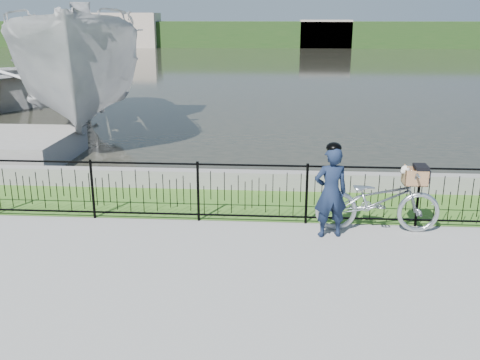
{
  "coord_description": "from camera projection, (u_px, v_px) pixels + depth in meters",
  "views": [
    {
      "loc": [
        0.42,
        -7.71,
        3.69
      ],
      "look_at": [
        -0.18,
        1.0,
        1.0
      ],
      "focal_mm": 40.0,
      "sensor_mm": 36.0,
      "label": 1
    }
  ],
  "objects": [
    {
      "name": "grass_strip",
      "position": [
        254.0,
        204.0,
        10.95
      ],
      "size": [
        60.0,
        2.0,
        0.01
      ],
      "primitive_type": "cube",
      "color": "#3F6C22",
      "rests_on": "ground"
    },
    {
      "name": "far_building_right",
      "position": [
        325.0,
        34.0,
        63.37
      ],
      "size": [
        6.0,
        3.0,
        3.2
      ],
      "primitive_type": "cube",
      "color": "#B9A795",
      "rests_on": "ground"
    },
    {
      "name": "ground",
      "position": [
        247.0,
        259.0,
        8.47
      ],
      "size": [
        120.0,
        120.0,
        0.0
      ],
      "primitive_type": "plane",
      "color": "gray",
      "rests_on": "ground"
    },
    {
      "name": "far_building_left",
      "position": [
        125.0,
        30.0,
        64.36
      ],
      "size": [
        8.0,
        4.0,
        4.0
      ],
      "primitive_type": "cube",
      "color": "#B9A795",
      "rests_on": "ground"
    },
    {
      "name": "far_treeline",
      "position": [
        275.0,
        34.0,
        65.22
      ],
      "size": [
        120.0,
        6.0,
        3.0
      ],
      "primitive_type": "cube",
      "color": "#254219",
      "rests_on": "ground"
    },
    {
      "name": "cyclist",
      "position": [
        331.0,
        191.0,
        9.12
      ],
      "size": [
        0.65,
        0.49,
        1.67
      ],
      "color": "#141F37",
      "rests_on": "ground"
    },
    {
      "name": "water",
      "position": [
        272.0,
        67.0,
        39.93
      ],
      "size": [
        120.0,
        120.0,
        0.0
      ],
      "primitive_type": "plane",
      "color": "#29281F",
      "rests_on": "ground"
    },
    {
      "name": "fence",
      "position": [
        252.0,
        193.0,
        9.83
      ],
      "size": [
        14.0,
        0.06,
        1.15
      ],
      "primitive_type": null,
      "color": "black",
      "rests_on": "ground"
    },
    {
      "name": "boat_near",
      "position": [
        82.0,
        67.0,
        17.33
      ],
      "size": [
        6.83,
        11.04,
        5.8
      ],
      "color": "#B8B8B8",
      "rests_on": "water"
    },
    {
      "name": "bicycle_rig",
      "position": [
        378.0,
        200.0,
        9.43
      ],
      "size": [
        2.18,
        0.76,
        1.24
      ],
      "color": "#ADB3B9",
      "rests_on": "ground"
    },
    {
      "name": "quay_wall",
      "position": [
        256.0,
        180.0,
        11.84
      ],
      "size": [
        60.0,
        0.3,
        0.4
      ],
      "primitive_type": "cube",
      "color": "gray",
      "rests_on": "ground"
    }
  ]
}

